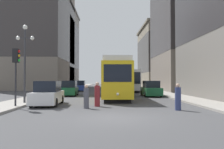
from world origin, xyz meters
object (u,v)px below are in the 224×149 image
parked_car_left_mid (69,89)px  traffic_light_near_left (16,62)px  parked_car_left_near (48,94)px  lamp_post_left_near (25,52)px  transit_bus (129,80)px  pedestrian_on_sidewalk (97,95)px  pedestrian_crossing_near (178,98)px  parked_car_right_far (151,89)px  pedestrian_crossing_far (86,97)px  streetcar (115,78)px  parked_car_left_far (80,86)px

parked_car_left_mid → traffic_light_near_left: size_ratio=1.15×
parked_car_left_near → lamp_post_left_near: lamp_post_left_near is taller
transit_bus → pedestrian_on_sidewalk: (-4.63, -22.63, -1.13)m
traffic_light_near_left → pedestrian_crossing_near: bearing=-7.5°
parked_car_right_far → pedestrian_on_sidewalk: size_ratio=2.59×
pedestrian_on_sidewalk → traffic_light_near_left: size_ratio=0.45×
pedestrian_crossing_far → streetcar: bearing=-5.6°
parked_car_left_far → pedestrian_on_sidewalk: (3.77, -23.61, -0.03)m
streetcar → pedestrian_crossing_far: size_ratio=9.10×
streetcar → parked_car_left_mid: 6.39m
transit_bus → pedestrian_crossing_near: 24.98m
streetcar → pedestrian_crossing_near: streetcar is taller
lamp_post_left_near → parked_car_left_mid: bearing=79.5°
streetcar → parked_car_left_mid: size_ratio=3.26×
parked_car_right_far → lamp_post_left_near: size_ratio=0.75×
pedestrian_on_sidewalk → pedestrian_crossing_near: bearing=149.7°
parked_car_right_far → traffic_light_near_left: 16.09m
parked_car_left_mid → lamp_post_left_near: lamp_post_left_near is taller
pedestrian_on_sidewalk → transit_bus: bearing=-107.6°
streetcar → parked_car_left_far: bearing=111.0°
parked_car_left_near → parked_car_right_far: 13.36m
pedestrian_crossing_near → parked_car_right_far: bearing=-60.3°
parked_car_left_mid → pedestrian_crossing_far: size_ratio=2.79×
parked_car_left_far → lamp_post_left_near: size_ratio=0.70×
parked_car_right_far → pedestrian_crossing_far: bearing=60.0°
lamp_post_left_near → traffic_light_near_left: bearing=-84.7°
pedestrian_on_sidewalk → lamp_post_left_near: (-5.67, 1.44, 3.26)m
streetcar → parked_car_right_far: size_ratio=3.19×
pedestrian_crossing_far → traffic_light_near_left: traffic_light_near_left is taller
parked_car_left_mid → pedestrian_crossing_near: (8.91, -14.02, -0.06)m
pedestrian_crossing_near → lamp_post_left_near: size_ratio=0.28×
transit_bus → parked_car_left_mid: bearing=-126.2°
parked_car_left_mid → pedestrian_on_sidewalk: 12.30m
streetcar → transit_bus: bearing=79.1°
parked_car_right_far → parked_car_left_far: same height
pedestrian_crossing_near → pedestrian_crossing_far: bearing=22.3°
streetcar → traffic_light_near_left: bearing=-125.8°
pedestrian_on_sidewalk → traffic_light_near_left: (-5.46, -0.92, 2.31)m
pedestrian_crossing_near → parked_car_left_far: bearing=-37.9°
parked_car_right_far → parked_car_left_far: size_ratio=1.07×
pedestrian_crossing_near → pedestrian_on_sidewalk: (-5.14, 2.32, 0.03)m
pedestrian_crossing_near → traffic_light_near_left: size_ratio=0.43×
transit_bus → pedestrian_crossing_far: size_ratio=7.43×
pedestrian_crossing_near → parked_car_left_mid: bearing=-24.4°
pedestrian_crossing_near → pedestrian_on_sidewalk: size_ratio=0.96×
pedestrian_crossing_near → lamp_post_left_near: (-10.81, 3.76, 3.30)m
pedestrian_crossing_far → pedestrian_on_sidewalk: pedestrian_on_sidewalk is taller
traffic_light_near_left → lamp_post_left_near: (-0.22, 2.37, 0.95)m
streetcar → pedestrian_on_sidewalk: (-1.68, -8.61, -1.29)m
streetcar → pedestrian_crossing_near: bearing=-71.4°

